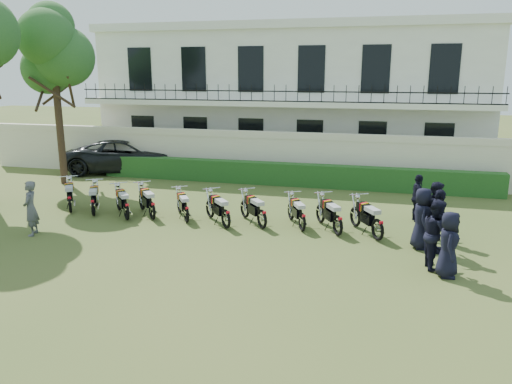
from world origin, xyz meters
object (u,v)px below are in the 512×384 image
motorcycle_9 (378,224)px  inspector (31,208)px  tree_west_near (53,50)px  motorcycle_0 (70,200)px  motorcycle_3 (152,206)px  motorcycle_5 (226,214)px  officer_3 (422,218)px  motorcycle_8 (338,220)px  officer_0 (449,244)px  motorcycle_2 (126,207)px  motorcycle_7 (302,217)px  officer_5 (417,198)px  motorcycle_1 (93,203)px  suv (127,156)px  officer_1 (437,234)px  officer_2 (438,221)px  motorcycle_6 (262,214)px  officer_4 (436,211)px  motorcycle_4 (186,210)px

motorcycle_9 → inspector: inspector is taller
tree_west_near → motorcycle_0: 7.61m
motorcycle_3 → motorcycle_5: motorcycle_3 is taller
motorcycle_5 → officer_3: bearing=-43.7°
motorcycle_8 → officer_0: size_ratio=1.09×
motorcycle_2 → motorcycle_3: 0.87m
motorcycle_7 → officer_5: size_ratio=1.07×
tree_west_near → inspector: tree_west_near is taller
motorcycle_0 → motorcycle_1: bearing=-41.8°
officer_0 → motorcycle_3: bearing=77.7°
motorcycle_0 → officer_5: bearing=-23.8°
suv → officer_5: suv is taller
motorcycle_9 → officer_1: size_ratio=1.02×
motorcycle_8 → officer_5: 3.38m
motorcycle_7 → officer_2: officer_2 is taller
tree_west_near → officer_3: 16.78m
motorcycle_0 → motorcycle_3: size_ratio=1.11×
motorcycle_5 → motorcycle_6: size_ratio=0.99×
suv → inspector: inspector is taller
officer_3 → officer_5: (0.02, 2.76, -0.08)m
officer_4 → inspector: bearing=111.4°
motorcycle_0 → officer_5: officer_5 is taller
motorcycle_0 → inspector: size_ratio=1.02×
tree_west_near → motorcycle_9: bearing=-18.1°
motorcycle_5 → officer_0: officer_0 is taller
motorcycle_6 → officer_3: (4.87, -0.53, 0.39)m
motorcycle_1 → motorcycle_5: 4.98m
motorcycle_6 → motorcycle_7: 1.31m
motorcycle_2 → motorcycle_4: 2.11m
motorcycle_1 → motorcycle_8: bearing=-28.0°
motorcycle_8 → officer_3: bearing=-40.2°
motorcycle_9 → inspector: 10.68m
tree_west_near → motorcycle_0: (3.24, -4.30, -5.37)m
officer_2 → officer_5: (-0.39, 3.04, -0.10)m
tree_west_near → motorcycle_4: bearing=-29.3°
motorcycle_8 → officer_0: bearing=-69.4°
inspector → officer_3: size_ratio=0.97×
tree_west_near → officer_3: tree_west_near is taller
officer_1 → officer_3: officer_1 is taller
officer_0 → motorcycle_5: bearing=74.1°
motorcycle_4 → officer_1: (7.77, -2.00, 0.45)m
motorcycle_0 → motorcycle_5: motorcycle_0 is taller
motorcycle_0 → officer_5: (12.03, 2.18, 0.30)m
motorcycle_1 → motorcycle_5: (4.98, -0.20, 0.01)m
officer_3 → officer_4: officer_3 is taller
motorcycle_7 → officer_5: (3.58, 2.16, 0.34)m
tree_west_near → motorcycle_2: size_ratio=5.02×
motorcycle_3 → motorcycle_9: (7.55, -0.27, 0.02)m
officer_4 → motorcycle_2: bearing=102.4°
tree_west_near → motorcycle_7: size_ratio=4.53×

